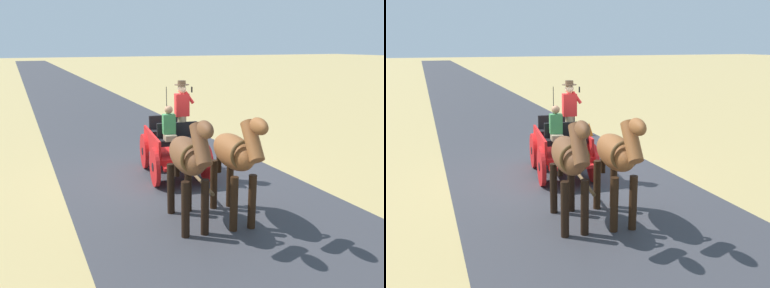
% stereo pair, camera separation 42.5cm
% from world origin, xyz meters
% --- Properties ---
extents(ground_plane, '(200.00, 200.00, 0.00)m').
position_xyz_m(ground_plane, '(0.00, 0.00, 0.00)').
color(ground_plane, tan).
extents(road_surface, '(5.67, 160.00, 0.01)m').
position_xyz_m(road_surface, '(0.00, 0.00, 0.00)').
color(road_surface, '#38383D').
rests_on(road_surface, ground).
extents(horse_drawn_carriage, '(1.73, 4.51, 2.50)m').
position_xyz_m(horse_drawn_carriage, '(-0.05, 0.04, 0.82)').
color(horse_drawn_carriage, red).
rests_on(horse_drawn_carriage, ground).
extents(horse_near_side, '(0.75, 2.15, 2.21)m').
position_xyz_m(horse_near_side, '(-0.09, 3.10, 1.32)').
color(horse_near_side, brown).
rests_on(horse_near_side, ground).
extents(horse_off_side, '(0.76, 2.15, 2.21)m').
position_xyz_m(horse_off_side, '(0.82, 2.98, 1.32)').
color(horse_off_side, brown).
rests_on(horse_off_side, ground).
extents(traffic_cone, '(0.32, 0.32, 0.50)m').
position_xyz_m(traffic_cone, '(-2.52, -4.00, 0.25)').
color(traffic_cone, orange).
rests_on(traffic_cone, ground).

